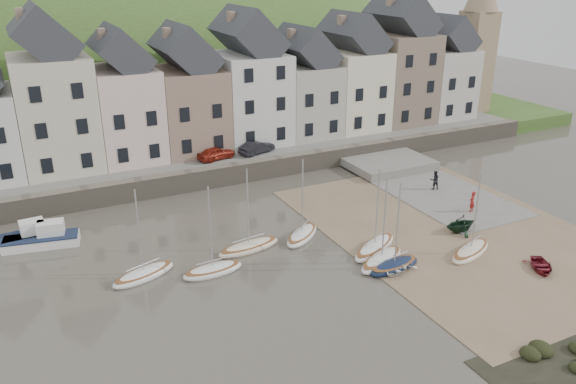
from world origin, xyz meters
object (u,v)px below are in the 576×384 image
car_left (216,153)px  rowboat_white (397,267)px  person_dark (435,180)px  rowboat_green (461,223)px  person_red (472,201)px  sailboat_0 (144,274)px  car_right (257,147)px  rowboat_red (541,266)px

car_left → rowboat_white: bearing=177.3°
rowboat_white → car_left: 23.03m
person_dark → rowboat_white: bearing=58.1°
rowboat_green → person_red: 4.14m
rowboat_green → car_left: size_ratio=0.73×
sailboat_0 → car_right: (14.91, 15.91, 1.95)m
person_dark → rowboat_green: bearing=79.5°
rowboat_green → car_right: 21.44m
sailboat_0 → person_red: size_ratio=3.65×
sailboat_0 → car_right: sailboat_0 is taller
rowboat_red → car_left: 29.64m
person_red → person_dark: bearing=-121.7°
car_left → rowboat_green: bearing=-162.3°
rowboat_red → car_left: bearing=148.6°
person_dark → car_left: (-15.98, 12.23, 1.24)m
sailboat_0 → rowboat_white: size_ratio=2.22×
rowboat_red → person_red: 9.53m
rowboat_red → car_right: bearing=140.9°
rowboat_red → person_red: person_red is taller
rowboat_red → rowboat_green: bearing=129.6°
rowboat_red → car_right: size_ratio=0.71×
car_right → person_red: bearing=-165.7°
rowboat_green → rowboat_red: bearing=8.7°
rowboat_white → rowboat_red: bearing=37.5°
sailboat_0 → car_right: 21.89m
car_left → person_dark: bearing=-141.0°
rowboat_white → rowboat_green: size_ratio=1.09×
sailboat_0 → rowboat_white: bearing=-23.8°
rowboat_green → person_dark: (3.91, 7.65, 0.22)m
rowboat_red → car_right: (-8.69, 26.64, 1.88)m
rowboat_green → rowboat_red: rowboat_green is taller
car_left → car_right: 4.18m
rowboat_white → person_dark: bearing=104.6°
rowboat_green → rowboat_red: size_ratio=1.00×
rowboat_white → rowboat_green: bearing=82.1°
person_red → car_left: car_left is taller
sailboat_0 → person_dark: sailboat_0 is taller
car_left → sailboat_0: bearing=132.5°
rowboat_white → car_right: (-0.15, 22.54, 1.86)m
sailboat_0 → rowboat_white: 16.45m
sailboat_0 → person_red: bearing=-3.4°
person_dark → car_right: bearing=-29.5°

